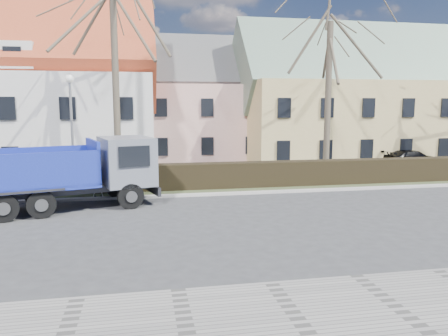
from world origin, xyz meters
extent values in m
plane|color=#353537|center=(0.00, 0.00, 0.00)|extent=(120.00, 120.00, 0.00)
cube|color=#B1ACA5|center=(0.00, 4.60, 0.06)|extent=(80.00, 0.30, 0.12)
cube|color=#384225|center=(0.00, 6.20, 0.05)|extent=(80.00, 3.00, 0.10)
cube|color=black|center=(0.00, 6.00, 0.65)|extent=(60.00, 0.90, 1.30)
imported|color=black|center=(-8.31, 10.71, 0.68)|extent=(4.30, 2.92, 1.36)
imported|color=black|center=(17.70, 11.43, 0.60)|extent=(4.24, 1.98, 1.20)
camera|label=1|loc=(-0.74, -15.62, 4.30)|focal=35.00mm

